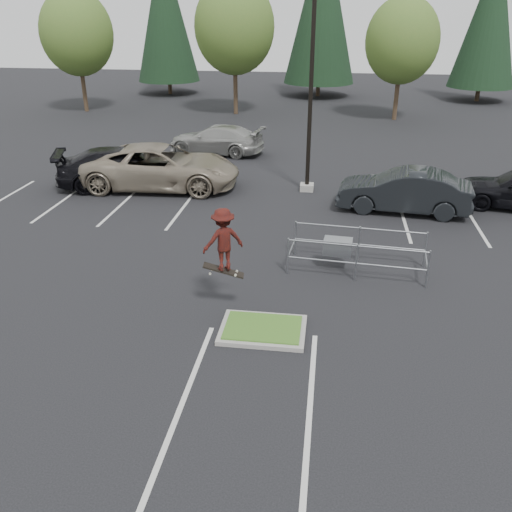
# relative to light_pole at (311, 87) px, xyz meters

# --- Properties ---
(ground) EXTENTS (120.00, 120.00, 0.00)m
(ground) POSITION_rel_light_pole_xyz_m (-0.50, -12.00, -4.56)
(ground) COLOR black
(ground) RESTS_ON ground
(grass_median) EXTENTS (2.20, 1.60, 0.16)m
(grass_median) POSITION_rel_light_pole_xyz_m (-0.50, -12.00, -4.48)
(grass_median) COLOR #99958E
(grass_median) RESTS_ON ground
(stall_lines) EXTENTS (22.62, 17.60, 0.01)m
(stall_lines) POSITION_rel_light_pole_xyz_m (-1.85, -5.98, -4.56)
(stall_lines) COLOR silver
(stall_lines) RESTS_ON ground
(light_pole) EXTENTS (0.70, 0.60, 10.12)m
(light_pole) POSITION_rel_light_pole_xyz_m (0.00, 0.00, 0.00)
(light_pole) COLOR #99958E
(light_pole) RESTS_ON ground
(decid_a) EXTENTS (5.44, 5.44, 8.91)m
(decid_a) POSITION_rel_light_pole_xyz_m (-18.51, 18.03, 1.02)
(decid_a) COLOR #38281C
(decid_a) RESTS_ON ground
(decid_b) EXTENTS (5.89, 5.89, 9.64)m
(decid_b) POSITION_rel_light_pole_xyz_m (-6.51, 18.53, 1.48)
(decid_b) COLOR #38281C
(decid_b) RESTS_ON ground
(decid_c) EXTENTS (5.12, 5.12, 8.38)m
(decid_c) POSITION_rel_light_pole_xyz_m (5.49, 17.83, 0.69)
(decid_c) COLOR #38281C
(decid_c) RESTS_ON ground
(conif_a) EXTENTS (5.72, 5.72, 13.00)m
(conif_a) POSITION_rel_light_pole_xyz_m (-14.50, 28.00, 2.54)
(conif_a) COLOR #38281C
(conif_a) RESTS_ON ground
(conif_b) EXTENTS (6.38, 6.38, 14.50)m
(conif_b) POSITION_rel_light_pole_xyz_m (-0.50, 28.50, 3.29)
(conif_b) COLOR #38281C
(conif_b) RESTS_ON ground
(conif_c) EXTENTS (5.50, 5.50, 12.50)m
(conif_c) POSITION_rel_light_pole_xyz_m (13.50, 27.50, 2.29)
(conif_c) COLOR #38281C
(conif_c) RESTS_ON ground
(cart_corral) EXTENTS (4.37, 1.90, 1.21)m
(cart_corral) POSITION_rel_light_pole_xyz_m (1.52, -7.96, -3.80)
(cart_corral) COLOR gray
(cart_corral) RESTS_ON ground
(skateboarder) EXTENTS (1.28, 1.13, 1.95)m
(skateboarder) POSITION_rel_light_pole_xyz_m (-1.70, -11.00, -2.46)
(skateboarder) COLOR black
(skateboarder) RESTS_ON ground
(car_l_tan) EXTENTS (7.24, 3.64, 1.97)m
(car_l_tan) POSITION_rel_light_pole_xyz_m (-6.65, -0.50, -3.58)
(car_l_tan) COLOR gray
(car_l_tan) RESTS_ON ground
(car_l_black) EXTENTS (6.60, 4.29, 1.78)m
(car_l_black) POSITION_rel_light_pole_xyz_m (-8.50, -0.50, -3.67)
(car_l_black) COLOR black
(car_l_black) RESTS_ON ground
(car_r_charc) EXTENTS (5.45, 2.42, 1.74)m
(car_r_charc) POSITION_rel_light_pole_xyz_m (4.00, -2.22, -3.69)
(car_r_charc) COLOR black
(car_r_charc) RESTS_ON ground
(car_far_silver) EXTENTS (5.73, 3.12, 1.57)m
(car_far_silver) POSITION_rel_light_pole_xyz_m (-5.43, 6.17, -3.77)
(car_far_silver) COLOR #A3A29D
(car_far_silver) RESTS_ON ground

